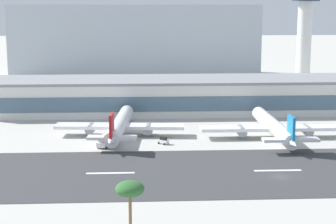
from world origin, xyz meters
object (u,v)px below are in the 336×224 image
object	(u,v)px
airliner_blue_tail_gate_1	(275,128)
terminal_building	(186,95)
distant_hotel_block	(136,40)
control_tower	(304,31)
airliner_red_tail_gate_0	(119,126)
service_baggage_tug_0	(163,141)
palm_tree_0	(130,191)
service_fuel_truck_1	(106,139)

from	to	relation	value
airliner_blue_tail_gate_1	terminal_building	bearing A→B (deg)	26.34
distant_hotel_block	control_tower	bearing A→B (deg)	-46.42
airliner_red_tail_gate_0	service_baggage_tug_0	xyz separation A→B (m)	(13.47, -11.10, -2.40)
airliner_blue_tail_gate_1	control_tower	bearing A→B (deg)	-21.14
airliner_blue_tail_gate_1	service_baggage_tug_0	size ratio (longest dim) A/B	14.89
palm_tree_0	airliner_blue_tail_gate_1	bearing A→B (deg)	61.47
control_tower	service_baggage_tug_0	size ratio (longest dim) A/B	14.18
airliner_blue_tail_gate_1	service_fuel_truck_1	bearing A→B (deg)	98.13
terminal_building	distant_hotel_block	xyz separation A→B (m)	(-19.80, 121.53, 14.37)
terminal_building	palm_tree_0	bearing A→B (deg)	-98.99
control_tower	airliner_red_tail_gate_0	xyz separation A→B (m)	(-82.99, -82.57, -26.31)
service_fuel_truck_1	airliner_blue_tail_gate_1	bearing A→B (deg)	-64.88
airliner_blue_tail_gate_1	palm_tree_0	xyz separation A→B (m)	(-44.24, -81.39, 7.29)
distant_hotel_block	airliner_red_tail_gate_0	size ratio (longest dim) A/B	2.80
control_tower	airliner_blue_tail_gate_1	size ratio (longest dim) A/B	0.95
service_baggage_tug_0	palm_tree_0	bearing A→B (deg)	-54.17
airliner_red_tail_gate_0	service_fuel_truck_1	distance (m)	13.33
distant_hotel_block	service_baggage_tug_0	size ratio (longest dim) A/B	42.21
palm_tree_0	service_baggage_tug_0	bearing A→B (deg)	83.19
control_tower	service_fuel_truck_1	distance (m)	131.77
terminal_building	service_fuel_truck_1	bearing A→B (deg)	-117.25
service_baggage_tug_0	service_fuel_truck_1	size ratio (longest dim) A/B	0.39
distant_hotel_block	airliner_red_tail_gate_0	xyz separation A→B (m)	(-5.14, -164.38, -17.49)
airliner_red_tail_gate_0	palm_tree_0	xyz separation A→B (m)	(4.43, -86.81, 7.25)
service_baggage_tug_0	distant_hotel_block	bearing A→B (deg)	135.36
service_baggage_tug_0	service_fuel_truck_1	bearing A→B (deg)	-131.90
control_tower	distant_hotel_block	xyz separation A→B (m)	(-77.84, 81.81, -8.82)
airliner_red_tail_gate_0	service_fuel_truck_1	size ratio (longest dim) A/B	5.82
control_tower	palm_tree_0	size ratio (longest dim) A/B	3.96
terminal_building	service_baggage_tug_0	bearing A→B (deg)	-102.01
terminal_building	distant_hotel_block	distance (m)	123.97
service_baggage_tug_0	service_fuel_truck_1	xyz separation A→B (m)	(-17.15, -1.64, 0.98)
airliner_blue_tail_gate_1	service_fuel_truck_1	size ratio (longest dim) A/B	5.76
airliner_red_tail_gate_0	airliner_blue_tail_gate_1	distance (m)	48.97
terminal_building	airliner_red_tail_gate_0	size ratio (longest dim) A/B	2.90
distant_hotel_block	airliner_red_tail_gate_0	world-z (taller)	distant_hotel_block
control_tower	palm_tree_0	bearing A→B (deg)	-114.88
distant_hotel_block	airliner_blue_tail_gate_1	bearing A→B (deg)	-75.62
service_fuel_truck_1	palm_tree_0	bearing A→B (deg)	-156.59
terminal_building	service_fuel_truck_1	world-z (taller)	terminal_building
service_baggage_tug_0	control_tower	bearing A→B (deg)	96.06
terminal_building	airliner_red_tail_gate_0	bearing A→B (deg)	-120.21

